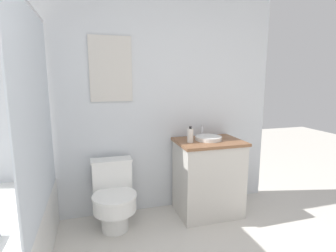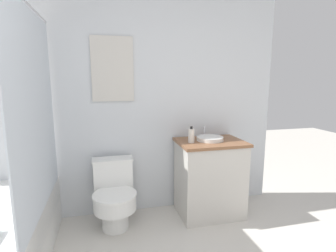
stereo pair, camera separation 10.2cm
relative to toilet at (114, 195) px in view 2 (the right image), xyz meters
name	(u,v)px [view 2 (the right image)]	position (x,y,z in m)	size (l,w,h in m)	color
wall_back	(121,99)	(0.11, 0.30, 0.93)	(3.50, 0.07, 2.50)	silver
shower_area	(8,233)	(-0.82, -0.42, -0.03)	(0.59, 1.39, 1.98)	white
toilet	(114,195)	(0.00, 0.00, 0.00)	(0.42, 0.55, 0.66)	white
vanity	(210,178)	(1.01, 0.00, 0.09)	(0.69, 0.52, 0.82)	beige
sink	(210,138)	(1.01, 0.02, 0.51)	(0.28, 0.32, 0.13)	white
soap_bottle	(191,136)	(0.79, -0.02, 0.57)	(0.06, 0.06, 0.17)	silver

